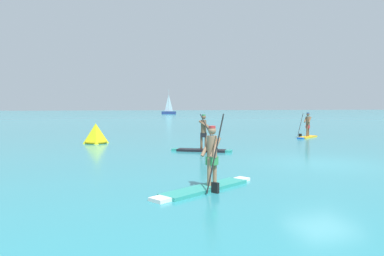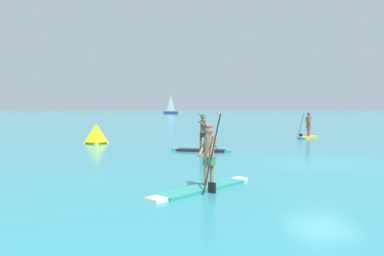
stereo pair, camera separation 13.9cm
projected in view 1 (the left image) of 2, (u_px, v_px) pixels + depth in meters
ground at (323, 164)px, 13.56m from camera, size 440.00×440.00×0.00m
paddleboarder_near_left at (208, 175)px, 9.30m from camera, size 3.23×2.07×2.02m
paddleboarder_mid_center at (203, 143)px, 17.23m from camera, size 2.71×1.84×1.84m
paddleboarder_far_right at (307, 131)px, 25.07m from camera, size 2.56×1.95×1.78m
race_marker_buoy at (96, 134)px, 21.11m from camera, size 1.27×1.27×1.17m
sailboat_right_horizon at (169, 111)px, 106.98m from camera, size 4.23×2.52×7.35m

